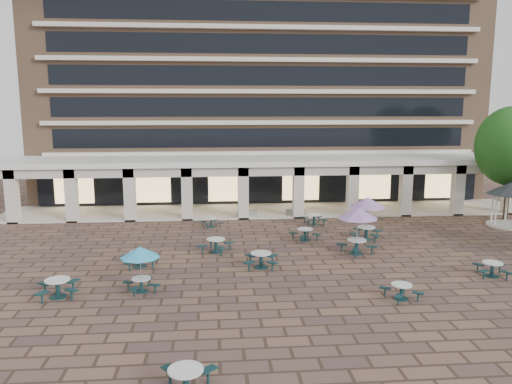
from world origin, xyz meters
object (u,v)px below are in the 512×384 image
picnic_table_1 (186,379)px  planter_right (296,211)px  planter_left (247,211)px  picnic_table_0 (58,286)px  gazebo (512,193)px

picnic_table_1 → planter_right: size_ratio=1.30×
picnic_table_1 → planter_left: (3.40, 23.90, -0.02)m
picnic_table_1 → planter_left: size_ratio=1.30×
picnic_table_1 → planter_right: (7.23, 23.90, -0.06)m
picnic_table_0 → gazebo: gazebo is taller
picnic_table_1 → planter_right: bearing=79.1°
picnic_table_1 → gazebo: size_ratio=0.57×
picnic_table_0 → planter_right: size_ratio=1.41×
picnic_table_0 → planter_right: (13.37, 15.69, -0.07)m
picnic_table_1 → planter_right: 24.97m
gazebo → picnic_table_0: bearing=-158.3°
planter_left → planter_right: bearing=0.0°
picnic_table_1 → gazebo: bearing=47.4°
gazebo → planter_left: 19.14m
picnic_table_0 → picnic_table_1: 10.25m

